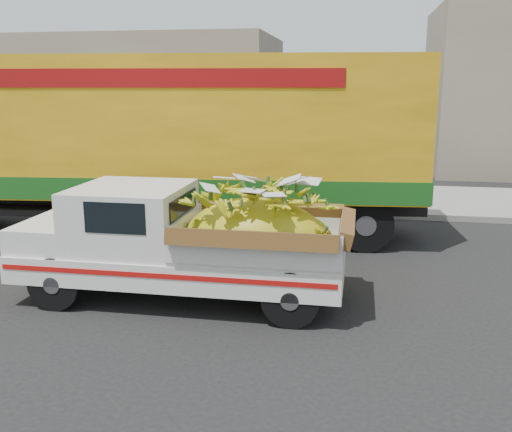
# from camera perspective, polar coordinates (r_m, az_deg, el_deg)

# --- Properties ---
(ground) EXTENTS (100.00, 100.00, 0.00)m
(ground) POSITION_cam_1_polar(r_m,az_deg,el_deg) (9.97, -16.22, -6.45)
(ground) COLOR black
(ground) RESTS_ON ground
(curb) EXTENTS (60.00, 0.25, 0.15)m
(curb) POSITION_cam_1_polar(r_m,az_deg,el_deg) (15.08, -6.73, 0.87)
(curb) COLOR gray
(curb) RESTS_ON ground
(sidewalk) EXTENTS (60.00, 4.00, 0.14)m
(sidewalk) POSITION_cam_1_polar(r_m,az_deg,el_deg) (17.06, -4.70, 2.33)
(sidewalk) COLOR gray
(sidewalk) RESTS_ON ground
(building_left) EXTENTS (18.00, 6.00, 5.00)m
(building_left) POSITION_cam_1_polar(r_m,az_deg,el_deg) (25.30, -19.35, 10.70)
(building_left) COLOR gray
(building_left) RESTS_ON ground
(pickup_truck) EXTENTS (4.96, 1.84, 1.74)m
(pickup_truck) POSITION_cam_1_polar(r_m,az_deg,el_deg) (8.64, -5.07, -2.50)
(pickup_truck) COLOR black
(pickup_truck) RESTS_ON ground
(semi_trailer) EXTENTS (12.04, 3.62, 3.80)m
(semi_trailer) POSITION_cam_1_polar(r_m,az_deg,el_deg) (12.55, -11.23, 7.71)
(semi_trailer) COLOR black
(semi_trailer) RESTS_ON ground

